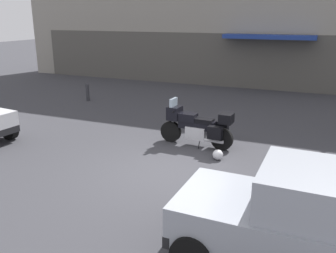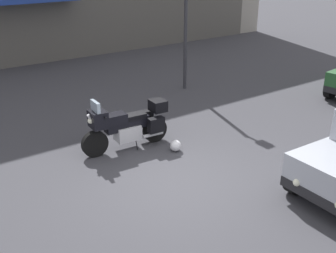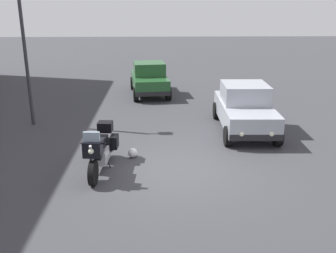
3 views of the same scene
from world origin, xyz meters
TOP-DOWN VIEW (x-y plane):
  - ground_plane at (0.00, 0.00)m, footprint 80.00×80.00m
  - motorcycle at (-0.00, 2.07)m, footprint 2.26×0.78m
  - helmet at (0.86, 1.26)m, footprint 0.28×0.28m

SIDE VIEW (x-z plane):
  - ground_plane at x=0.00m, z-range 0.00..0.00m
  - helmet at x=0.86m, z-range 0.00..0.28m
  - motorcycle at x=0.00m, z-range -0.06..1.30m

